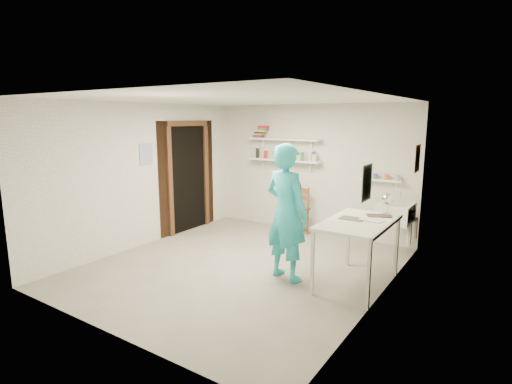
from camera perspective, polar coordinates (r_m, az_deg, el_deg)
The scene contains 27 objects.
floor at distance 5.99m, azimuth -2.15°, elevation -10.62°, with size 4.00×4.50×0.02m, color slate.
ceiling at distance 5.59m, azimuth -2.32°, elevation 13.19°, with size 4.00×4.50×0.02m, color silver.
wall_back at distance 7.60m, azimuth 7.77°, elevation 3.26°, with size 4.00×0.02×2.40m, color silver.
wall_front at distance 4.09m, azimuth -21.06°, elevation -3.65°, with size 4.00×0.02×2.40m, color silver.
wall_left at distance 7.02m, azimuth -15.71°, elevation 2.37°, with size 0.02×4.50×2.40m, color silver.
wall_right at distance 4.80m, azimuth 17.68°, elevation -1.40°, with size 0.02×4.50×2.40m, color silver.
doorway_recess at distance 7.75m, azimuth -9.68°, elevation 1.86°, with size 0.02×0.90×2.00m, color black.
corridor_box at distance 8.24m, azimuth -13.31°, elevation 2.59°, with size 1.40×1.50×2.10m, color brown.
door_lintel at distance 7.65m, azimuth -9.82°, elevation 9.65°, with size 0.06×1.05×0.10m, color brown.
door_jamb_near at distance 7.38m, azimuth -12.21°, elevation 1.34°, with size 0.06×0.10×2.00m, color brown.
door_jamb_far at distance 8.10m, azimuth -7.17°, elevation 2.31°, with size 0.06×0.10×2.00m, color brown.
shelf_lower at distance 7.69m, azimuth 4.01°, elevation 4.55°, with size 1.50×0.22×0.03m, color white.
shelf_upper at distance 7.66m, azimuth 4.05°, elevation 7.53°, with size 1.50×0.22×0.03m, color white.
ledge_shelf at distance 7.05m, azimuth 17.36°, elevation 1.65°, with size 0.70×0.14×0.03m, color white.
poster_left at distance 6.99m, azimuth -15.42°, elevation 5.24°, with size 0.01×0.28×0.36m, color #334C7F.
poster_right_a at distance 6.49m, azimuth 22.07°, elevation 4.46°, with size 0.01×0.34×0.42m, color #995933.
poster_right_b at distance 4.23m, azimuth 15.57°, elevation 1.29°, with size 0.01×0.30×0.38m, color #3F724C.
belfast_sink at distance 6.58m, azimuth 19.35°, elevation -2.81°, with size 0.48×0.60×0.30m, color white.
man at distance 5.30m, azimuth 4.37°, elevation -2.94°, with size 0.67×0.44×1.84m, color #28BACA.
wall_clock at distance 5.45m, azimuth 5.05°, elevation 0.70°, with size 0.33×0.33×0.04m, color #F9E1AA.
wooden_chair at distance 7.46m, azimuth 5.35°, elevation -2.32°, with size 0.46×0.44×0.99m, color brown.
work_table at distance 5.37m, azimuth 14.25°, elevation -8.48°, with size 0.77×1.29×0.86m, color silver.
desk_lamp at distance 5.63m, azimuth 18.34°, elevation -0.97°, with size 0.16×0.16×0.16m, color silver.
spray_cans at distance 7.68m, azimuth 4.02°, elevation 5.29°, with size 1.26×0.06×0.17m.
book_stack at distance 7.93m, azimuth 0.68°, elevation 8.57°, with size 0.32×0.14×0.22m.
ledge_pots at distance 7.04m, azimuth 17.39°, elevation 2.14°, with size 0.48×0.07×0.09m.
papers at distance 5.25m, azimuth 14.47°, elevation -3.95°, with size 0.30×0.22×0.02m.
Camera 1 is at (3.26, -4.53, 2.15)m, focal length 28.00 mm.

